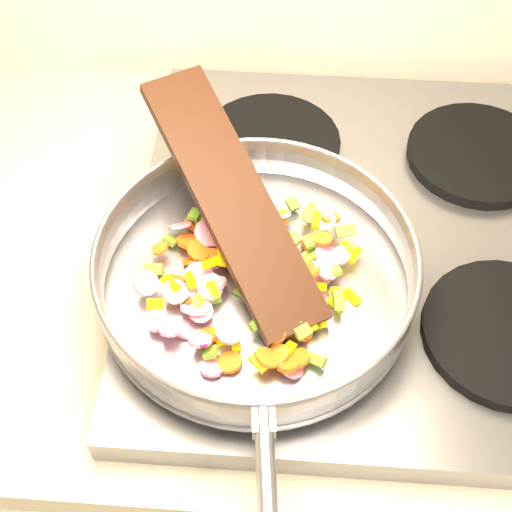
{
  "coord_description": "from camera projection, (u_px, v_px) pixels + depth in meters",
  "views": [
    {
      "loc": [
        -0.81,
        1.1,
        1.63
      ],
      "look_at": [
        -0.84,
        1.56,
        1.01
      ],
      "focal_mm": 50.0,
      "sensor_mm": 36.0,
      "label": 1
    }
  ],
  "objects": [
    {
      "name": "grate_br",
      "position": [
        478.0,
        154.0,
        0.96
      ],
      "size": [
        0.19,
        0.19,
        0.02
      ],
      "primitive_type": "cylinder",
      "color": "black",
      "rests_on": "cooktop"
    },
    {
      "name": "vegetable_heap",
      "position": [
        253.0,
        277.0,
        0.8
      ],
      "size": [
        0.26,
        0.26,
        0.04
      ],
      "color": "#FFE106",
      "rests_on": "saute_pan"
    },
    {
      "name": "cooktop",
      "position": [
        374.0,
        242.0,
        0.9
      ],
      "size": [
        0.6,
        0.6,
        0.04
      ],
      "primitive_type": "cube",
      "color": "#939399",
      "rests_on": "counter_top"
    },
    {
      "name": "grate_fr",
      "position": [
        507.0,
        332.0,
        0.79
      ],
      "size": [
        0.19,
        0.19,
        0.02
      ],
      "primitive_type": "cylinder",
      "color": "black",
      "rests_on": "cooktop"
    },
    {
      "name": "grate_bl",
      "position": [
        271.0,
        144.0,
        0.97
      ],
      "size": [
        0.19,
        0.19,
        0.02
      ],
      "primitive_type": "cylinder",
      "color": "black",
      "rests_on": "cooktop"
    },
    {
      "name": "grate_fl",
      "position": [
        256.0,
        317.0,
        0.8
      ],
      "size": [
        0.19,
        0.19,
        0.02
      ],
      "primitive_type": "cylinder",
      "color": "black",
      "rests_on": "cooktop"
    },
    {
      "name": "saute_pan",
      "position": [
        256.0,
        269.0,
        0.79
      ],
      "size": [
        0.41,
        0.57,
        0.06
      ],
      "rotation": [
        0.0,
        0.0,
        0.11
      ],
      "color": "#9E9EA5",
      "rests_on": "grate_fl"
    },
    {
      "name": "wooden_spatula",
      "position": [
        232.0,
        198.0,
        0.8
      ],
      "size": [
        0.24,
        0.32,
        0.12
      ],
      "primitive_type": "cube",
      "rotation": [
        0.0,
        -0.31,
        2.12
      ],
      "color": "black",
      "rests_on": "saute_pan"
    }
  ]
}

